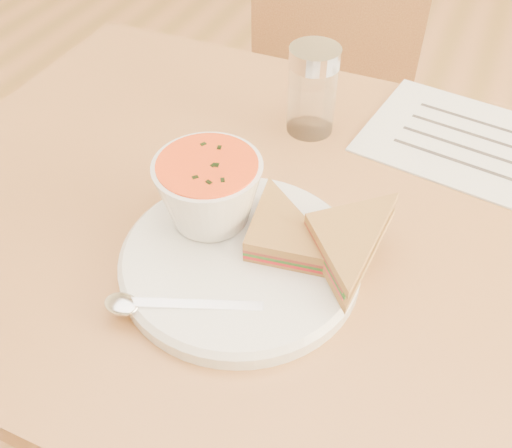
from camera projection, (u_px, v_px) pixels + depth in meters
The scene contains 9 objects.
dining_table at pixel (286, 379), 0.95m from camera, with size 1.00×0.70×0.75m, color brown, non-canonical shape.
chair_far at pixel (310, 160), 1.29m from camera, with size 0.37×0.37×0.84m, color brown, non-canonical shape.
plate at pixel (240, 260), 0.62m from camera, with size 0.26×0.26×0.02m, color white, non-canonical shape.
soup_bowl at pixel (209, 194), 0.63m from camera, with size 0.12×0.12×0.08m, color white, non-canonical shape.
sandwich_half_a at pixel (243, 254), 0.60m from camera, with size 0.11×0.11×0.03m, color #AD763D, non-canonical shape.
sandwich_half_b at pixel (304, 225), 0.61m from camera, with size 0.11×0.11×0.03m, color #AD763D, non-canonical shape.
spoon at pixel (176, 305), 0.56m from camera, with size 0.19×0.04×0.01m, color silver, non-canonical shape.
paper_menu at pixel (475, 144), 0.79m from camera, with size 0.29×0.21×0.00m, color white, non-canonical shape.
condiment_shaker at pixel (312, 91), 0.77m from camera, with size 0.07×0.07×0.12m, color silver, non-canonical shape.
Camera 1 is at (0.15, -0.47, 1.23)m, focal length 40.00 mm.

